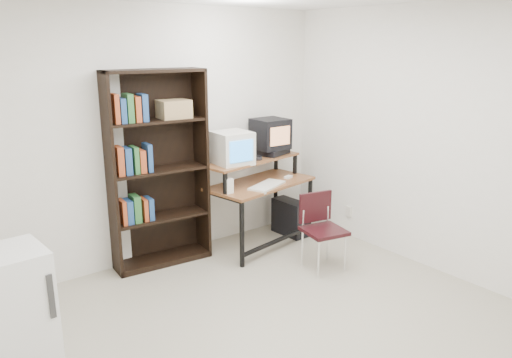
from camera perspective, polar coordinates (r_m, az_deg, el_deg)
floor at (r=4.12m, az=3.29°, el=-17.47°), size 4.00×4.00×0.01m
back_wall at (r=5.23m, az=-11.02°, el=4.82°), size 4.00×0.01×2.60m
right_wall at (r=5.11m, az=20.81°, el=3.86°), size 0.01×4.00×2.60m
computer_desk at (r=5.54m, az=0.36°, el=-0.79°), size 1.30×0.80×0.98m
crt_monitor at (r=5.30m, az=-2.77°, el=3.54°), size 0.39×0.40×0.35m
vcr at (r=5.76m, az=1.93°, el=3.12°), size 0.42×0.36×0.08m
crt_tv at (r=5.72m, az=1.64°, el=5.19°), size 0.37×0.37×0.34m
cd_spindle at (r=5.49m, az=0.11°, el=2.35°), size 0.13×0.13×0.05m
keyboard at (r=5.36m, az=1.28°, el=-0.82°), size 0.51×0.37×0.03m
mousepad at (r=5.71m, az=3.69°, el=0.02°), size 0.23×0.19×0.01m
mouse at (r=5.70m, az=3.72°, el=0.19°), size 0.11×0.09×0.03m
desk_speaker at (r=5.11m, az=-3.16°, el=-0.86°), size 0.08×0.08×0.17m
pc_tower at (r=5.99m, az=3.89°, el=-4.40°), size 0.22×0.46×0.42m
school_chair at (r=5.08m, az=7.41°, el=-5.05°), size 0.46×0.46×0.77m
bookshelf at (r=5.11m, az=-11.33°, el=1.25°), size 1.02×0.42×1.99m
mini_fridge at (r=4.07m, az=-26.06°, el=-12.84°), size 0.52×0.52×0.83m
wall_outlet at (r=6.01m, az=10.54°, el=-3.65°), size 0.02×0.08×0.12m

